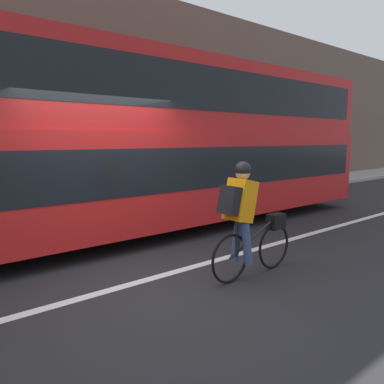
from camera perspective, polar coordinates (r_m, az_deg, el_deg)
name	(u,v)px	position (r m, az deg, el deg)	size (l,w,h in m)	color
ground_plane	(138,277)	(5.28, -8.23, -12.64)	(80.00, 80.00, 0.00)	#232326
road_center_line	(145,280)	(5.14, -7.14, -13.18)	(50.00, 0.14, 0.01)	silver
sidewalk_curb	(31,217)	(9.53, -23.38, -3.51)	(60.00, 2.24, 0.12)	gray
building_facade	(7,87)	(10.67, -26.32, 14.19)	(60.00, 0.30, 6.30)	brown
bus	(142,137)	(7.54, -7.65, 8.24)	(11.62, 2.59, 3.41)	black
cyclist_on_bike	(246,216)	(5.00, 8.19, -3.62)	(1.55, 0.32, 1.58)	black
street_sign_post	(193,147)	(11.56, 0.13, 6.89)	(0.36, 0.09, 2.71)	#59595B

